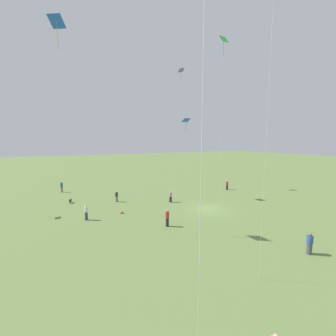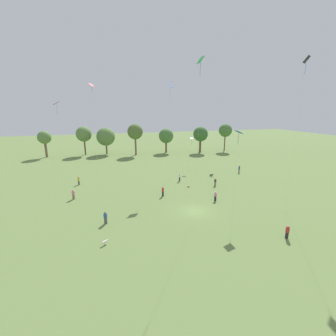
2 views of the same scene
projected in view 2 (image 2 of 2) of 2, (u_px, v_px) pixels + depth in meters
name	position (u px, v px, depth m)	size (l,w,h in m)	color
ground_plane	(194.00, 211.00, 34.30)	(240.00, 240.00, 0.00)	olive
tree_0	(44.00, 138.00, 71.37)	(4.15, 4.15, 8.51)	brown
tree_1	(84.00, 134.00, 74.90)	(5.07, 5.07, 9.58)	brown
tree_2	(106.00, 137.00, 76.43)	(6.17, 6.17, 9.09)	brown
tree_3	(135.00, 132.00, 74.74)	(5.13, 5.13, 10.41)	brown
tree_4	(166.00, 136.00, 79.48)	(5.16, 5.16, 8.49)	brown
tree_5	(201.00, 134.00, 79.48)	(5.18, 5.18, 9.14)	brown
tree_6	(225.00, 131.00, 82.29)	(4.78, 4.78, 9.94)	brown
person_0	(239.00, 169.00, 54.72)	(0.49, 0.49, 1.84)	#847056
person_1	(73.00, 194.00, 38.61)	(0.63, 0.63, 1.76)	#847056
person_2	(163.00, 191.00, 39.99)	(0.50, 0.50, 1.78)	#232328
person_3	(105.00, 218.00, 30.34)	(0.65, 0.65, 1.72)	#4C4C51
person_4	(215.00, 196.00, 38.05)	(0.59, 0.59, 1.60)	#232328
person_5	(180.00, 177.00, 48.32)	(0.42, 0.42, 1.76)	#333D5B
person_6	(215.00, 182.00, 45.48)	(0.54, 0.54, 1.60)	#847056
person_7	(287.00, 232.00, 26.87)	(0.52, 0.52, 1.72)	#232328
person_8	(79.00, 181.00, 46.01)	(0.56, 0.56, 1.75)	#4C4C51
kite_0	(92.00, 96.00, 31.80)	(0.92, 0.96, 18.60)	red
kite_1	(192.00, 140.00, 56.78)	(0.87, 0.84, 8.09)	black
kite_2	(239.00, 135.00, 32.67)	(0.99, 1.08, 12.10)	blue
kite_3	(200.00, 69.00, 27.72)	(0.72, 1.11, 21.36)	green
kite_4	(170.00, 89.00, 45.11)	(1.56, 1.64, 20.09)	blue
kite_5	(305.00, 69.00, 29.48)	(1.20, 1.06, 21.78)	black
kite_6	(57.00, 106.00, 38.77)	(1.18, 1.30, 16.38)	purple
dog_0	(105.00, 242.00, 25.70)	(0.75, 0.61, 0.54)	silver
dog_1	(212.00, 175.00, 51.84)	(0.87, 0.40, 0.56)	black
picnic_bag_0	(189.00, 186.00, 44.85)	(0.35, 0.39, 0.27)	#A58459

